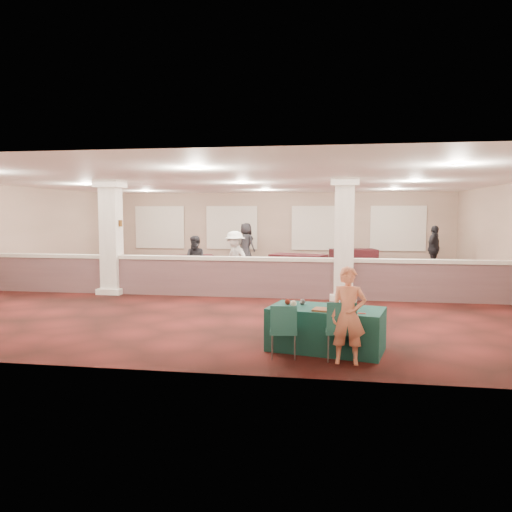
% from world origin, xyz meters
% --- Properties ---
extents(ground, '(16.00, 16.00, 0.00)m').
position_xyz_m(ground, '(0.00, 0.00, 0.00)').
color(ground, '#491412').
rests_on(ground, ground).
extents(wall_back, '(16.00, 0.04, 3.20)m').
position_xyz_m(wall_back, '(0.00, 8.00, 1.60)').
color(wall_back, gray).
rests_on(wall_back, ground).
extents(wall_front, '(16.00, 0.04, 3.20)m').
position_xyz_m(wall_front, '(0.00, -8.00, 1.60)').
color(wall_front, gray).
rests_on(wall_front, ground).
extents(wall_left, '(0.04, 16.00, 3.20)m').
position_xyz_m(wall_left, '(-8.00, 0.00, 1.60)').
color(wall_left, gray).
rests_on(wall_left, ground).
extents(ceiling, '(16.00, 16.00, 0.02)m').
position_xyz_m(ceiling, '(0.00, 0.00, 3.20)').
color(ceiling, white).
rests_on(ceiling, wall_back).
extents(partition_wall, '(15.60, 0.28, 1.10)m').
position_xyz_m(partition_wall, '(0.00, -1.50, 0.57)').
color(partition_wall, brown).
rests_on(partition_wall, ground).
extents(column_left, '(0.72, 0.72, 3.20)m').
position_xyz_m(column_left, '(-3.50, -1.50, 1.64)').
color(column_left, beige).
rests_on(column_left, ground).
extents(column_right, '(0.72, 0.72, 3.20)m').
position_xyz_m(column_right, '(3.00, -1.50, 1.64)').
color(column_right, beige).
rests_on(column_right, ground).
extents(sconce_left, '(0.12, 0.12, 0.18)m').
position_xyz_m(sconce_left, '(-3.78, -1.50, 2.00)').
color(sconce_left, brown).
rests_on(sconce_left, column_left).
extents(sconce_right, '(0.12, 0.12, 0.18)m').
position_xyz_m(sconce_right, '(-3.22, -1.50, 2.00)').
color(sconce_right, brown).
rests_on(sconce_right, column_left).
extents(near_table, '(2.03, 1.31, 0.72)m').
position_xyz_m(near_table, '(2.64, -6.50, 0.36)').
color(near_table, '#113E32').
rests_on(near_table, ground).
extents(conf_chair_main, '(0.49, 0.49, 0.94)m').
position_xyz_m(conf_chair_main, '(2.89, -7.09, 0.56)').
color(conf_chair_main, '#1E5752').
rests_on(conf_chair_main, ground).
extents(conf_chair_side, '(0.47, 0.48, 0.86)m').
position_xyz_m(conf_chair_side, '(1.99, -7.08, 0.51)').
color(conf_chair_side, '#1E5752').
rests_on(conf_chair_side, ground).
extents(woman, '(0.55, 0.38, 1.49)m').
position_xyz_m(woman, '(2.99, -7.20, 0.74)').
color(woman, '#FF886E').
rests_on(woman, ground).
extents(far_table_front_left, '(1.78, 1.19, 0.66)m').
position_xyz_m(far_table_front_left, '(-2.69, 0.30, 0.33)').
color(far_table_front_left, black).
rests_on(far_table_front_left, ground).
extents(far_table_front_center, '(2.06, 1.12, 0.81)m').
position_xyz_m(far_table_front_center, '(1.90, 1.28, 0.41)').
color(far_table_front_center, black).
rests_on(far_table_front_center, ground).
extents(far_table_front_right, '(1.92, 1.37, 0.70)m').
position_xyz_m(far_table_front_right, '(2.61, 0.74, 0.35)').
color(far_table_front_right, black).
rests_on(far_table_front_right, ground).
extents(far_table_back_left, '(1.93, 1.44, 0.70)m').
position_xyz_m(far_table_back_left, '(-2.60, 3.20, 0.35)').
color(far_table_back_left, black).
rests_on(far_table_back_left, ground).
extents(far_table_back_center, '(2.16, 1.53, 0.79)m').
position_xyz_m(far_table_back_center, '(1.46, 3.20, 0.40)').
color(far_table_back_center, black).
rests_on(far_table_back_center, ground).
extents(far_table_back_right, '(2.05, 1.37, 0.76)m').
position_xyz_m(far_table_back_right, '(3.54, 6.50, 0.38)').
color(far_table_back_right, black).
rests_on(far_table_back_right, ground).
extents(attendee_a, '(0.78, 0.47, 1.58)m').
position_xyz_m(attendee_a, '(-1.50, 0.20, 0.79)').
color(attendee_a, black).
rests_on(attendee_a, ground).
extents(attendee_b, '(1.17, 1.09, 1.73)m').
position_xyz_m(attendee_b, '(-0.33, 0.46, 0.86)').
color(attendee_b, silver).
rests_on(attendee_b, ground).
extents(attendee_c, '(0.98, 1.17, 1.81)m').
position_xyz_m(attendee_c, '(6.50, 5.03, 0.90)').
color(attendee_c, black).
rests_on(attendee_c, ground).
extents(attendee_d, '(1.02, 0.93, 1.84)m').
position_xyz_m(attendee_d, '(-1.16, 7.00, 0.92)').
color(attendee_d, black).
rests_on(attendee_d, ground).
extents(laptop_base, '(0.37, 0.29, 0.02)m').
position_xyz_m(laptop_base, '(2.92, -6.61, 0.73)').
color(laptop_base, silver).
rests_on(laptop_base, near_table).
extents(laptop_screen, '(0.32, 0.08, 0.22)m').
position_xyz_m(laptop_screen, '(2.94, -6.50, 0.84)').
color(laptop_screen, silver).
rests_on(laptop_screen, near_table).
extents(screen_glow, '(0.29, 0.07, 0.19)m').
position_xyz_m(screen_glow, '(2.94, -6.51, 0.83)').
color(screen_glow, silver).
rests_on(screen_glow, near_table).
extents(knitting, '(0.45, 0.37, 0.03)m').
position_xyz_m(knitting, '(2.64, -6.75, 0.73)').
color(knitting, '#AB521B').
rests_on(knitting, near_table).
extents(yarn_cream, '(0.11, 0.11, 0.11)m').
position_xyz_m(yarn_cream, '(2.09, -6.48, 0.77)').
color(yarn_cream, beige).
rests_on(yarn_cream, near_table).
extents(yarn_red, '(0.10, 0.10, 0.10)m').
position_xyz_m(yarn_red, '(1.98, -6.31, 0.77)').
color(yarn_red, maroon).
rests_on(yarn_red, near_table).
extents(yarn_grey, '(0.10, 0.10, 0.10)m').
position_xyz_m(yarn_grey, '(2.23, -6.29, 0.77)').
color(yarn_grey, '#4A4A4F').
rests_on(yarn_grey, near_table).
extents(scissors, '(0.12, 0.05, 0.01)m').
position_xyz_m(scissors, '(3.21, -6.90, 0.72)').
color(scissors, red).
rests_on(scissors, near_table).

